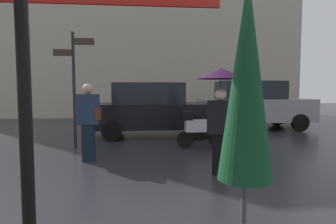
{
  "coord_description": "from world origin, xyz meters",
  "views": [
    {
      "loc": [
        0.37,
        -2.69,
        1.59
      ],
      "look_at": [
        0.96,
        3.57,
        1.11
      ],
      "focal_mm": 30.79,
      "sensor_mm": 36.0,
      "label": 1
    }
  ],
  "objects_px": {
    "pedestrian_with_umbrella": "(221,94)",
    "street_signpost": "(74,79)",
    "parked_car_left": "(153,109)",
    "parked_scooter": "(200,128)",
    "pedestrian_with_bag": "(89,118)",
    "parked_car_right": "(253,105)",
    "folded_patio_umbrella_far": "(246,89)"
  },
  "relations": [
    {
      "from": "pedestrian_with_bag",
      "to": "street_signpost",
      "type": "height_order",
      "value": "street_signpost"
    },
    {
      "from": "pedestrian_with_umbrella",
      "to": "street_signpost",
      "type": "distance_m",
      "value": 4.33
    },
    {
      "from": "folded_patio_umbrella_far",
      "to": "pedestrian_with_umbrella",
      "type": "xyz_separation_m",
      "value": [
        0.78,
        3.37,
        -0.08
      ]
    },
    {
      "from": "parked_car_right",
      "to": "street_signpost",
      "type": "height_order",
      "value": "street_signpost"
    },
    {
      "from": "pedestrian_with_bag",
      "to": "parked_car_right",
      "type": "height_order",
      "value": "parked_car_right"
    },
    {
      "from": "parked_scooter",
      "to": "pedestrian_with_bag",
      "type": "bearing_deg",
      "value": -169.96
    },
    {
      "from": "folded_patio_umbrella_far",
      "to": "parked_scooter",
      "type": "bearing_deg",
      "value": 81.02
    },
    {
      "from": "folded_patio_umbrella_far",
      "to": "parked_scooter",
      "type": "relative_size",
      "value": 1.71
    },
    {
      "from": "folded_patio_umbrella_far",
      "to": "parked_scooter",
      "type": "height_order",
      "value": "folded_patio_umbrella_far"
    },
    {
      "from": "pedestrian_with_bag",
      "to": "parked_car_right",
      "type": "xyz_separation_m",
      "value": [
        5.73,
        4.91,
        0.02
      ]
    },
    {
      "from": "parked_car_left",
      "to": "street_signpost",
      "type": "xyz_separation_m",
      "value": [
        -2.2,
        -1.82,
        0.97
      ]
    },
    {
      "from": "folded_patio_umbrella_far",
      "to": "pedestrian_with_umbrella",
      "type": "height_order",
      "value": "folded_patio_umbrella_far"
    },
    {
      "from": "pedestrian_with_umbrella",
      "to": "parked_car_left",
      "type": "distance_m",
      "value": 4.8
    },
    {
      "from": "street_signpost",
      "to": "parked_car_right",
      "type": "bearing_deg",
      "value": 27.98
    },
    {
      "from": "pedestrian_with_bag",
      "to": "street_signpost",
      "type": "bearing_deg",
      "value": -49.29
    },
    {
      "from": "parked_car_left",
      "to": "folded_patio_umbrella_far",
      "type": "bearing_deg",
      "value": 87.4
    },
    {
      "from": "parked_scooter",
      "to": "parked_car_left",
      "type": "relative_size",
      "value": 0.32
    },
    {
      "from": "folded_patio_umbrella_far",
      "to": "street_signpost",
      "type": "relative_size",
      "value": 0.74
    },
    {
      "from": "pedestrian_with_bag",
      "to": "pedestrian_with_umbrella",
      "type": "bearing_deg",
      "value": 171.71
    },
    {
      "from": "pedestrian_with_umbrella",
      "to": "parked_scooter",
      "type": "distance_m",
      "value": 2.71
    },
    {
      "from": "parked_car_left",
      "to": "parked_car_right",
      "type": "height_order",
      "value": "parked_car_right"
    },
    {
      "from": "folded_patio_umbrella_far",
      "to": "parked_car_left",
      "type": "height_order",
      "value": "folded_patio_umbrella_far"
    },
    {
      "from": "pedestrian_with_bag",
      "to": "parked_car_left",
      "type": "bearing_deg",
      "value": -96.94
    },
    {
      "from": "parked_car_right",
      "to": "parked_car_left",
      "type": "bearing_deg",
      "value": -174.74
    },
    {
      "from": "pedestrian_with_umbrella",
      "to": "street_signpost",
      "type": "xyz_separation_m",
      "value": [
        -3.25,
        2.83,
        0.38
      ]
    },
    {
      "from": "parked_scooter",
      "to": "parked_car_left",
      "type": "height_order",
      "value": "parked_car_left"
    },
    {
      "from": "parked_car_right",
      "to": "street_signpost",
      "type": "bearing_deg",
      "value": -167.35
    },
    {
      "from": "folded_patio_umbrella_far",
      "to": "pedestrian_with_bag",
      "type": "distance_m",
      "value": 5.05
    },
    {
      "from": "pedestrian_with_umbrella",
      "to": "parked_car_right",
      "type": "distance_m",
      "value": 6.97
    },
    {
      "from": "folded_patio_umbrella_far",
      "to": "parked_car_right",
      "type": "bearing_deg",
      "value": 67.86
    },
    {
      "from": "parked_car_left",
      "to": "parked_car_right",
      "type": "xyz_separation_m",
      "value": [
        4.16,
        1.56,
        0.06
      ]
    },
    {
      "from": "pedestrian_with_umbrella",
      "to": "parked_car_left",
      "type": "relative_size",
      "value": 0.47
    }
  ]
}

